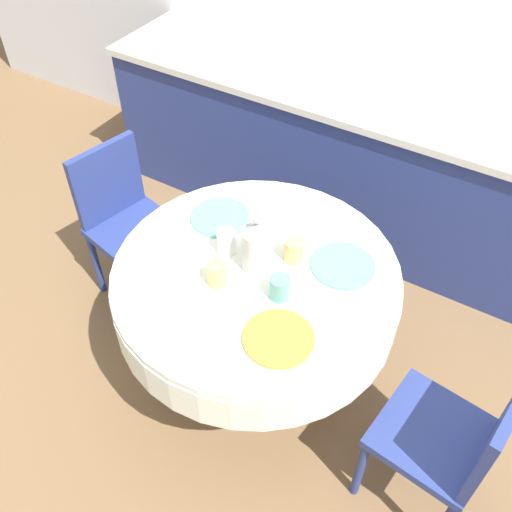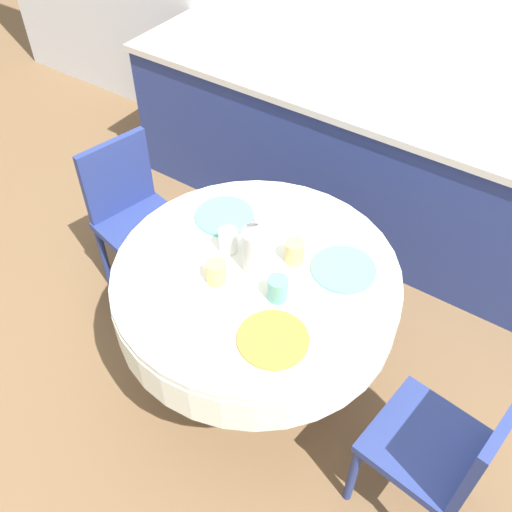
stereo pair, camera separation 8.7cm
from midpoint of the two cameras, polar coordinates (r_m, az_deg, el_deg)
The scene contains 15 objects.
ground_plane at distance 2.86m, azimuth 0.89°, elevation -12.11°, with size 12.00×12.00×0.00m, color brown.
wall_back at distance 3.23m, azimuth 18.84°, elevation 23.07°, with size 7.00×0.05×2.60m.
kitchen_counter at distance 3.35m, azimuth 13.45°, elevation 8.12°, with size 3.24×0.64×0.90m.
dining_table at distance 2.35m, azimuth 1.06°, elevation -3.63°, with size 1.16×1.16×0.77m.
chair_left at distance 2.26m, azimuth 19.80°, elevation -17.80°, with size 0.45×0.45×0.86m.
chair_right at distance 2.99m, azimuth -11.24°, elevation 4.25°, with size 0.48×0.48×0.86m.
plate_near_left at distance 2.27m, azimuth -7.65°, elevation -1.22°, with size 0.26×0.26×0.01m, color white.
cup_near_left at distance 2.18m, azimuth -2.86°, elevation -1.65°, with size 0.08×0.08×0.10m, color #DBB766.
plate_near_right at distance 2.03m, azimuth 2.96°, elevation -8.34°, with size 0.26×0.26×0.01m, color orange.
cup_near_right at distance 2.12m, azimuth 3.36°, elevation -3.31°, with size 0.08×0.08×0.10m, color #5BA39E.
plate_far_left at distance 2.47m, azimuth -2.16°, elevation 4.02°, with size 0.26×0.26×0.01m, color #60BCB7.
cup_far_left at distance 2.30m, azimuth -1.70°, elevation 1.54°, with size 0.08×0.08×0.10m, color white.
plate_far_right at distance 2.28m, azimuth 9.83°, elevation -1.32°, with size 0.26×0.26×0.01m, color #60BCB7.
cup_far_right at distance 2.26m, azimuth 5.00°, elevation 0.39°, with size 0.08×0.08×0.10m, color #DBB766.
coffee_carafe at distance 2.18m, azimuth 1.28°, elevation 0.98°, with size 0.12×0.12×0.27m.
Camera 2 is at (0.87, -1.27, 2.41)m, focal length 40.00 mm.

